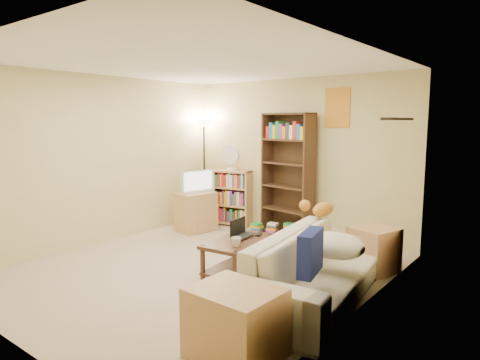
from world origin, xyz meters
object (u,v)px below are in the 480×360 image
object	(u,v)px
sofa	(317,267)
television	(196,181)
mug	(236,242)
side_table	(374,250)
desk_fan	(231,157)
short_bookshelf	(231,198)
tabby_cat	(320,209)
laptop	(247,237)
coffee_table	(238,252)
floor_lamp	(204,140)
end_cabinet	(235,323)
tall_bookshelf	(287,172)
tv_stand	(196,212)

from	to	relation	value
sofa	television	world-z (taller)	television
mug	side_table	world-z (taller)	side_table
desk_fan	sofa	bearing A→B (deg)	-35.12
television	short_bookshelf	size ratio (longest dim) A/B	0.68
tabby_cat	short_bookshelf	distance (m)	2.58
mug	laptop	bearing A→B (deg)	107.19
coffee_table	laptop	xyz separation A→B (m)	(0.04, 0.12, 0.16)
television	floor_lamp	bearing A→B (deg)	43.69
end_cabinet	short_bookshelf	bearing A→B (deg)	129.74
desk_fan	floor_lamp	bearing A→B (deg)	176.11
short_bookshelf	floor_lamp	world-z (taller)	floor_lamp
sofa	tall_bookshelf	world-z (taller)	tall_bookshelf
tall_bookshelf	end_cabinet	bearing A→B (deg)	-56.19
tabby_cat	coffee_table	distance (m)	1.13
coffee_table	desk_fan	world-z (taller)	desk_fan
short_bookshelf	floor_lamp	size ratio (longest dim) A/B	0.52
end_cabinet	tabby_cat	bearing A→B (deg)	101.38
desk_fan	side_table	world-z (taller)	desk_fan
desk_fan	end_cabinet	xyz separation A→B (m)	(2.71, -3.28, -0.93)
sofa	side_table	world-z (taller)	sofa
coffee_table	side_table	world-z (taller)	side_table
tabby_cat	tv_stand	size ratio (longest dim) A/B	0.82
tv_stand	end_cabinet	xyz separation A→B (m)	(2.94, -2.62, -0.05)
mug	end_cabinet	size ratio (longest dim) A/B	0.20
mug	tall_bookshelf	size ratio (longest dim) A/B	0.07
tabby_cat	desk_fan	size ratio (longest dim) A/B	1.17
desk_fan	tabby_cat	bearing A→B (deg)	-24.89
tv_stand	end_cabinet	size ratio (longest dim) A/B	0.98
short_bookshelf	end_cabinet	distance (m)	4.33
television	desk_fan	distance (m)	0.79
coffee_table	short_bookshelf	size ratio (longest dim) A/B	1.02
coffee_table	television	bearing A→B (deg)	141.59
tall_bookshelf	end_cabinet	world-z (taller)	tall_bookshelf
television	tall_bookshelf	xyz separation A→B (m)	(1.34, 0.70, 0.19)
laptop	desk_fan	bearing A→B (deg)	36.28
television	desk_fan	size ratio (longest dim) A/B	1.46
coffee_table	short_bookshelf	bearing A→B (deg)	125.61
mug	tall_bookshelf	xyz separation A→B (m)	(-0.63, 2.10, 0.56)
coffee_table	mug	distance (m)	0.34
sofa	mug	bearing A→B (deg)	92.63
laptop	desk_fan	world-z (taller)	desk_fan
short_bookshelf	laptop	bearing A→B (deg)	-58.26
end_cabinet	side_table	bearing A→B (deg)	86.99
tabby_cat	desk_fan	xyz separation A→B (m)	(-2.26, 1.05, 0.45)
tall_bookshelf	floor_lamp	bearing A→B (deg)	-171.84
tabby_cat	television	distance (m)	2.52
floor_lamp	side_table	size ratio (longest dim) A/B	3.38
sofa	desk_fan	distance (m)	3.38
laptop	television	bearing A→B (deg)	53.12
desk_fan	end_cabinet	bearing A→B (deg)	-50.42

